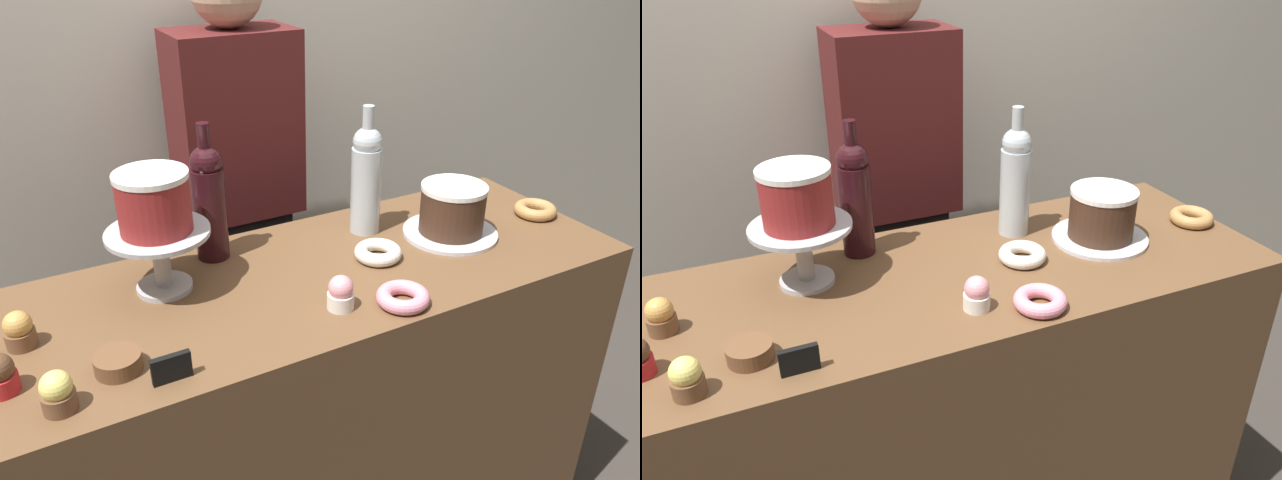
{
  "view_description": "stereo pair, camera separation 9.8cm",
  "coord_description": "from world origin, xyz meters",
  "views": [
    {
      "loc": [
        -0.58,
        -1.07,
        1.66
      ],
      "look_at": [
        0.0,
        0.0,
        1.04
      ],
      "focal_mm": 34.71,
      "sensor_mm": 36.0,
      "label": 1
    },
    {
      "loc": [
        -0.49,
        -1.11,
        1.66
      ],
      "look_at": [
        0.0,
        0.0,
        1.04
      ],
      "focal_mm": 34.71,
      "sensor_mm": 36.0,
      "label": 2
    }
  ],
  "objects": [
    {
      "name": "back_wall",
      "position": [
        0.0,
        0.84,
        1.3
      ],
      "size": [
        6.0,
        0.05,
        2.6
      ],
      "color": "beige",
      "rests_on": "ground_plane"
    },
    {
      "name": "display_counter",
      "position": [
        0.0,
        0.0,
        0.48
      ],
      "size": [
        1.46,
        0.53,
        0.96
      ],
      "color": "brown",
      "rests_on": "ground_plane"
    },
    {
      "name": "cake_stand_pedestal",
      "position": [
        -0.33,
        0.09,
        1.05
      ],
      "size": [
        0.22,
        0.22,
        0.14
      ],
      "color": "#B2B2B7",
      "rests_on": "display_counter"
    },
    {
      "name": "white_layer_cake",
      "position": [
        -0.33,
        0.09,
        1.16
      ],
      "size": [
        0.15,
        0.15,
        0.13
      ],
      "color": "maroon",
      "rests_on": "cake_stand_pedestal"
    },
    {
      "name": "silver_serving_platter",
      "position": [
        0.38,
        0.01,
        0.96
      ],
      "size": [
        0.24,
        0.24,
        0.01
      ],
      "color": "silver",
      "rests_on": "display_counter"
    },
    {
      "name": "chocolate_round_cake",
      "position": [
        0.38,
        0.01,
        1.03
      ],
      "size": [
        0.16,
        0.16,
        0.12
      ],
      "color": "#3D2619",
      "rests_on": "silver_serving_platter"
    },
    {
      "name": "wine_bottle_dark_red",
      "position": [
        -0.19,
        0.18,
        1.1
      ],
      "size": [
        0.08,
        0.08,
        0.33
      ],
      "color": "black",
      "rests_on": "display_counter"
    },
    {
      "name": "wine_bottle_clear",
      "position": [
        0.2,
        0.13,
        1.1
      ],
      "size": [
        0.08,
        0.08,
        0.33
      ],
      "color": "#B2BCC1",
      "rests_on": "display_counter"
    },
    {
      "name": "cupcake_lemon",
      "position": [
        -0.59,
        -0.19,
        0.99
      ],
      "size": [
        0.06,
        0.06,
        0.07
      ],
      "color": "brown",
      "rests_on": "display_counter"
    },
    {
      "name": "cupcake_caramel",
      "position": [
        -0.62,
        0.02,
        0.99
      ],
      "size": [
        0.06,
        0.06,
        0.07
      ],
      "color": "brown",
      "rests_on": "display_counter"
    },
    {
      "name": "cupcake_strawberry",
      "position": [
        -0.03,
        -0.15,
        0.99
      ],
      "size": [
        0.06,
        0.06,
        0.07
      ],
      "color": "white",
      "rests_on": "display_counter"
    },
    {
      "name": "donut_sugar",
      "position": [
        0.15,
        -0.01,
        0.97
      ],
      "size": [
        0.11,
        0.11,
        0.03
      ],
      "color": "silver",
      "rests_on": "display_counter"
    },
    {
      "name": "donut_pink",
      "position": [
        0.09,
        -0.2,
        0.97
      ],
      "size": [
        0.11,
        0.11,
        0.03
      ],
      "color": "pink",
      "rests_on": "display_counter"
    },
    {
      "name": "donut_maple",
      "position": [
        0.66,
        -0.01,
        0.97
      ],
      "size": [
        0.11,
        0.11,
        0.03
      ],
      "color": "#B27F47",
      "rests_on": "display_counter"
    },
    {
      "name": "cookie_stack",
      "position": [
        -0.48,
        -0.14,
        0.97
      ],
      "size": [
        0.08,
        0.08,
        0.03
      ],
      "color": "brown",
      "rests_on": "display_counter"
    },
    {
      "name": "price_sign_chalkboard",
      "position": [
        -0.4,
        -0.21,
        0.98
      ],
      "size": [
        0.07,
        0.01,
        0.05
      ],
      "color": "black",
      "rests_on": "display_counter"
    },
    {
      "name": "barista_figure",
      "position": [
        0.05,
        0.63,
        0.84
      ],
      "size": [
        0.36,
        0.22,
        1.6
      ],
      "color": "black",
      "rests_on": "ground_plane"
    }
  ]
}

